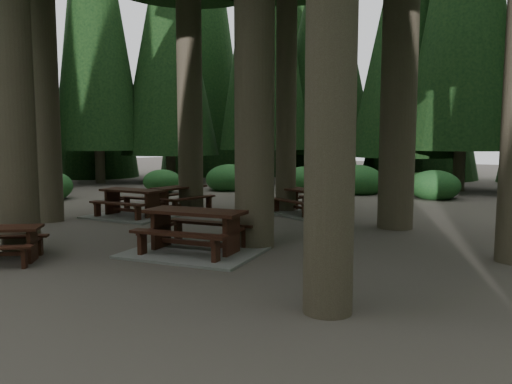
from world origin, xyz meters
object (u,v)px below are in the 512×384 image
Objects in this scene: picnic_table_f at (132,207)px; picnic_table_b at (179,195)px; picnic_table_a at (195,238)px; picnic_table_c at (305,206)px.

picnic_table_b is at bearing 73.31° from picnic_table_f.
picnic_table_f is (-4.74, 2.34, -0.03)m from picnic_table_a.
picnic_table_f reaches higher than picnic_table_c.
picnic_table_a is 5.29m from picnic_table_f.
picnic_table_a is at bearing -129.07° from picnic_table_b.
picnic_table_c is 1.02× the size of picnic_table_f.
picnic_table_a reaches higher than picnic_table_c.
picnic_table_a is 5.88m from picnic_table_c.
picnic_table_b is 0.69× the size of picnic_table_c.
picnic_table_c is 5.21m from picnic_table_f.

